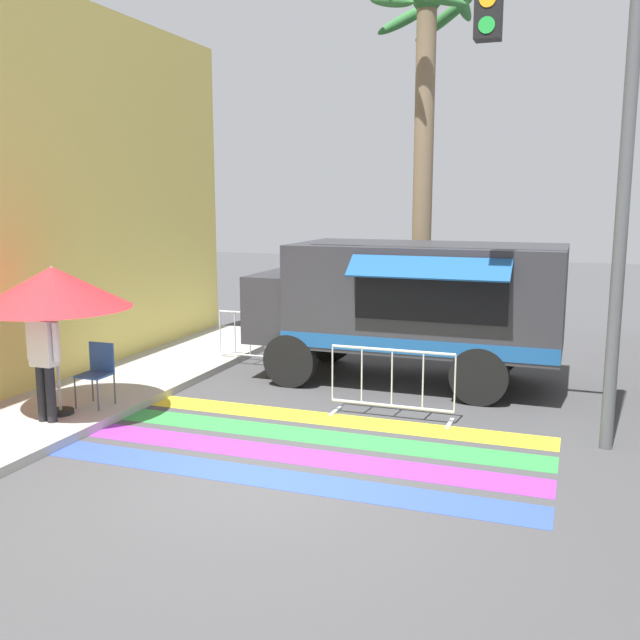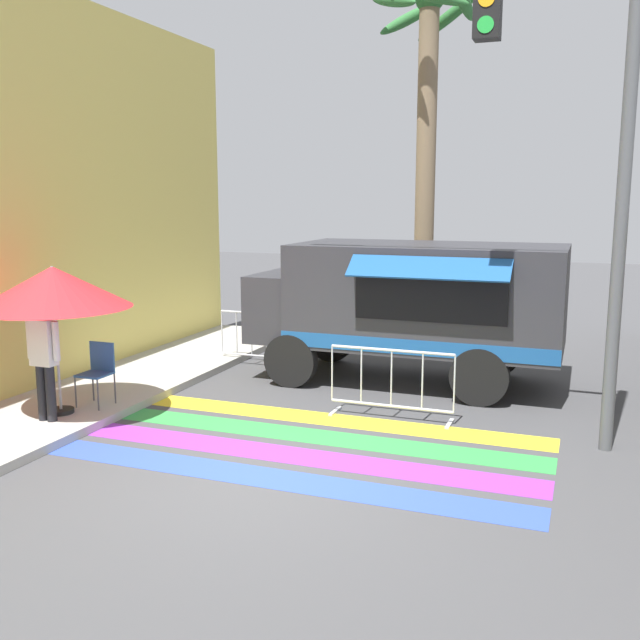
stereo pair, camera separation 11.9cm
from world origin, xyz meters
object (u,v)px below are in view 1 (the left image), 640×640
traffic_signal_pole (545,91)px  vendor_person (44,354)px  barricade_front (392,385)px  patio_umbrella (53,288)px  food_truck (403,299)px  barricade_side (250,340)px  palm_tree (424,117)px  folding_chair (98,368)px

traffic_signal_pole → vendor_person: (-6.21, -1.83, -3.36)m
vendor_person → barricade_front: 4.83m
patio_umbrella → vendor_person: size_ratio=1.29×
food_truck → barricade_side: food_truck is taller
food_truck → vendor_person: 5.81m
food_truck → barricade_front: 2.35m
food_truck → palm_tree: 4.42m
folding_chair → barricade_front: size_ratio=0.50×
patio_umbrella → folding_chair: (0.23, 0.58, -1.25)m
barricade_side → palm_tree: palm_tree is taller
traffic_signal_pole → palm_tree: size_ratio=0.89×
traffic_signal_pole → patio_umbrella: bearing=-166.7°
vendor_person → palm_tree: palm_tree is taller
food_truck → barricade_front: (0.36, -2.13, -0.94)m
barricade_side → palm_tree: 5.72m
traffic_signal_pole → patio_umbrella: 6.92m
vendor_person → barricade_front: vendor_person is taller
palm_tree → vendor_person: bearing=-116.7°
folding_chair → palm_tree: bearing=81.0°
palm_tree → barricade_front: bearing=-82.2°
vendor_person → barricade_side: (0.95, 4.43, -0.59)m
folding_chair → barricade_front: 4.31m
traffic_signal_pole → barricade_side: size_ratio=5.08×
traffic_signal_pole → barricade_front: traffic_signal_pole is taller
patio_umbrella → vendor_person: (0.07, -0.34, -0.86)m
traffic_signal_pole → vendor_person: size_ratio=3.95×
traffic_signal_pole → barricade_front: size_ratio=3.59×
traffic_signal_pole → barricade_front: bearing=171.1°
traffic_signal_pole → barricade_side: (-5.26, 2.60, -3.95)m
folding_chair → vendor_person: 1.01m
folding_chair → vendor_person: bearing=-80.1°
barricade_front → barricade_side: 4.06m
barricade_side → palm_tree: bearing=45.8°
folding_chair → vendor_person: vendor_person is taller
food_truck → traffic_signal_pole: 4.47m
traffic_signal_pole → barricade_side: bearing=153.7°
folding_chair → vendor_person: (-0.16, -0.91, 0.39)m
patio_umbrella → barricade_front: (4.36, 1.79, -1.42)m
barricade_side → palm_tree: size_ratio=0.18×
palm_tree → patio_umbrella: bearing=-118.3°
food_truck → patio_umbrella: bearing=-135.7°
folding_chair → barricade_front: bearing=36.3°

